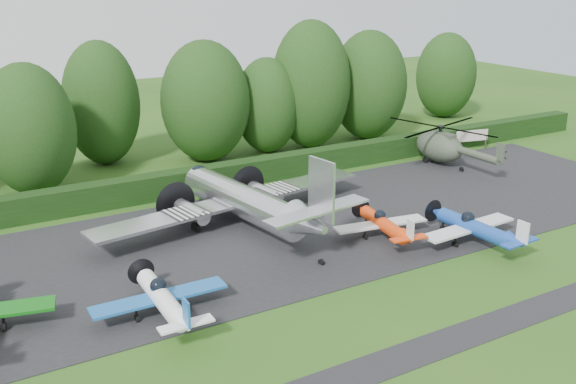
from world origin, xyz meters
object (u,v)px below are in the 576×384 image
transport_plane (244,201)px  light_plane_orange (384,224)px  light_plane_blue (474,227)px  helicopter (440,144)px  sign_board (472,137)px  light_plane_white (162,298)px

transport_plane → light_plane_orange: bearing=-32.6°
light_plane_blue → transport_plane: bearing=142.5°
transport_plane → helicopter: (22.59, 5.09, 0.00)m
helicopter → transport_plane: bearing=-166.4°
light_plane_orange → light_plane_blue: light_plane_blue is taller
transport_plane → sign_board: (28.92, 7.32, -0.59)m
light_plane_blue → sign_board: size_ratio=2.20×
light_plane_white → light_plane_orange: bearing=9.1°
light_plane_orange → sign_board: 25.74m
helicopter → sign_board: helicopter is taller
helicopter → sign_board: size_ratio=3.70×
light_plane_white → helicopter: bearing=23.9°
transport_plane → light_plane_blue: 15.53m
sign_board → transport_plane: bearing=-178.2°
light_plane_orange → helicopter: bearing=28.4°
transport_plane → light_plane_blue: size_ratio=2.78×
sign_board → light_plane_blue: bearing=-147.0°
light_plane_white → sign_board: (38.09, 16.44, 0.21)m
light_plane_blue → light_plane_white: bearing=-179.5°
light_plane_orange → helicopter: 19.27m
light_plane_blue → helicopter: bearing=57.8°
light_plane_white → light_plane_orange: (16.34, 2.69, -0.09)m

